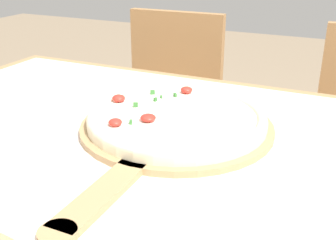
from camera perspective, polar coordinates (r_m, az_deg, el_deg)
name	(u,v)px	position (r m, az deg, el deg)	size (l,w,h in m)	color
dining_table	(148,213)	(0.78, -2.70, -12.45)	(1.32, 0.96, 0.78)	#A87F51
towel_cloth	(147,158)	(0.72, -2.86, -5.15)	(1.24, 0.88, 0.00)	silver
pizza_peel	(170,130)	(0.80, 0.25, -1.37)	(0.37, 0.57, 0.01)	tan
pizza	(174,117)	(0.81, 0.86, 0.42)	(0.34, 0.34, 0.03)	beige
chair_left	(167,110)	(1.66, -0.14, 1.32)	(0.41, 0.41, 0.87)	#A37547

